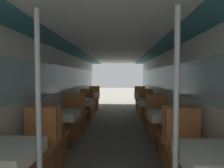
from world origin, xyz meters
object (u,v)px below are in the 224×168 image
object	(u,v)px
chair_right_near_1	(174,146)
chair_right_far_2	(147,111)
support_pole_left_0	(39,117)
chair_left_far_2	(86,110)
dining_table_left_1	(63,117)
chair_right_far_1	(158,126)
chair_left_near_2	(77,119)
chair_right_near_2	(153,120)
chair_left_far_0	(35,161)
chair_left_far_1	(71,125)
chair_left_near_3	(89,107)
dining_table_right_2	(150,104)
chair_left_near_1	(52,144)
dining_table_right_1	(165,118)
dining_table_right_3	(142,97)
chair_left_far_3	(94,102)
dining_table_right_0	(212,162)
chair_right_far_0	(188,165)
dining_table_left_2	(82,103)
dining_table_left_3	(91,96)
chair_right_near_3	(144,107)
dining_table_left_0	(6,157)
chair_right_far_3	(140,103)

from	to	relation	value
chair_right_near_1	chair_right_far_2	xyz separation A→B (m)	(0.00, 2.88, 0.00)
support_pole_left_0	chair_left_far_2	size ratio (longest dim) A/B	2.09
dining_table_left_1	chair_right_far_1	size ratio (longest dim) A/B	0.75
chair_left_near_2	chair_right_near_2	xyz separation A→B (m)	(1.99, 0.00, 0.00)
support_pole_left_0	chair_right_near_2	bearing A→B (deg)	60.16
chair_left_far_0	chair_left_far_1	distance (m)	1.73
support_pole_left_0	chair_left_near_3	distance (m)	4.68
support_pole_left_0	dining_table_right_2	size ratio (longest dim) A/B	2.80
chair_right_near_1	chair_right_far_2	size ratio (longest dim) A/B	1.00
chair_left_near_1	chair_left_far_2	distance (m)	2.88
dining_table_right_1	dining_table_right_3	xyz separation A→B (m)	(0.00, 3.45, 0.00)
chair_left_far_2	chair_left_near_3	xyz separation A→B (m)	(0.00, 0.58, 0.00)
chair_left_far_3	chair_left_near_3	bearing A→B (deg)	90.00
chair_left_far_1	chair_left_far_3	xyz separation A→B (m)	(0.00, 3.45, 0.00)
chair_left_near_1	dining_table_right_0	distance (m)	2.33
dining_table_right_3	chair_right_near_1	bearing A→B (deg)	-90.00
chair_right_far_0	dining_table_right_2	distance (m)	2.90
chair_left_near_1	dining_table_right_0	xyz separation A→B (m)	(1.99, -1.15, 0.32)
chair_left_far_0	chair_left_far_1	bearing A→B (deg)	-90.00
dining_table_left_2	chair_right_far_1	distance (m)	2.33
chair_right_near_1	chair_right_far_1	distance (m)	1.15
chair_left_far_0	dining_table_left_2	world-z (taller)	chair_left_far_0
dining_table_right_1	chair_right_far_2	xyz separation A→B (m)	(0.00, 2.30, -0.32)
dining_table_left_1	chair_right_near_2	xyz separation A→B (m)	(1.99, 1.15, -0.32)
dining_table_left_3	chair_left_far_3	xyz separation A→B (m)	(-0.00, 0.58, -0.32)
chair_left_near_3	chair_right_near_3	world-z (taller)	same
chair_left_far_3	dining_table_right_1	bearing A→B (deg)	116.33
chair_right_near_2	dining_table_right_3	world-z (taller)	chair_right_near_2
chair_right_near_1	dining_table_right_3	distance (m)	4.04
dining_table_left_1	chair_left_far_2	xyz separation A→B (m)	(-0.00, 2.30, -0.32)
chair_right_far_1	dining_table_left_0	bearing A→B (deg)	49.10
dining_table_left_3	chair_right_far_1	distance (m)	3.52
chair_left_near_3	dining_table_left_0	bearing A→B (deg)	-90.00
dining_table_left_2	chair_right_far_2	bearing A→B (deg)	16.08
chair_left_near_3	dining_table_right_0	distance (m)	5.03
dining_table_right_1	dining_table_right_2	xyz separation A→B (m)	(0.00, 1.73, 0.00)
dining_table_left_0	dining_table_left_1	bearing A→B (deg)	90.00
chair_left_near_2	dining_table_right_3	size ratio (longest dim) A/B	1.34
chair_left_near_2	dining_table_right_2	world-z (taller)	chair_left_near_2
support_pole_left_0	dining_table_left_2	world-z (taller)	support_pole_left_0
dining_table_left_0	dining_table_right_2	distance (m)	3.99
chair_right_far_1	chair_right_near_2	size ratio (longest dim) A/B	1.00
dining_table_left_0	dining_table_right_0	distance (m)	1.99
chair_left_near_2	chair_right_far_3	bearing A→B (deg)	55.27
chair_right_far_0	chair_right_far_2	world-z (taller)	same
chair_left_near_2	chair_right_near_1	xyz separation A→B (m)	(1.99, -1.73, 0.00)
dining_table_left_0	support_pole_left_0	xyz separation A→B (m)	(0.34, 0.00, 0.41)
chair_left_near_3	dining_table_right_2	size ratio (longest dim) A/B	1.34
chair_right_far_2	dining_table_left_2	bearing A→B (deg)	16.08
chair_right_far_3	chair_left_near_2	bearing A→B (deg)	55.27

